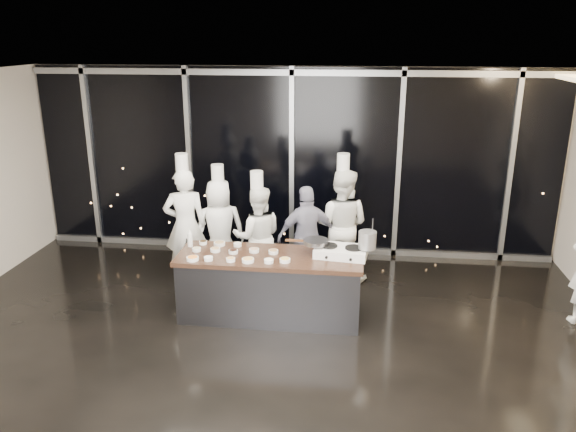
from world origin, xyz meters
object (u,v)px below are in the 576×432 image
(demo_counter, at_px, (270,286))
(chef_left, at_px, (220,228))
(guest, at_px, (307,236))
(chef_right, at_px, (341,224))
(frying_pan, at_px, (315,242))
(chef_center, at_px, (258,236))
(stock_pot, at_px, (367,240))
(chef_far_left, at_px, (185,225))
(stove, at_px, (341,251))

(demo_counter, xyz_separation_m, chef_left, (-0.99, 1.26, 0.35))
(guest, bearing_deg, chef_right, -170.39)
(chef_right, bearing_deg, frying_pan, 89.02)
(chef_left, bearing_deg, chef_center, 137.32)
(guest, bearing_deg, stock_pot, 109.98)
(chef_far_left, bearing_deg, guest, 165.14)
(frying_pan, height_order, chef_far_left, chef_far_left)
(chef_center, height_order, chef_right, chef_right)
(frying_pan, height_order, stock_pot, stock_pot)
(chef_center, bearing_deg, chef_left, -33.02)
(chef_left, bearing_deg, chef_far_left, 2.39)
(frying_pan, bearing_deg, guest, 108.13)
(stock_pot, xyz_separation_m, chef_left, (-2.26, 1.21, -0.35))
(stove, distance_m, chef_left, 2.26)
(chef_left, bearing_deg, stock_pot, 130.97)
(demo_counter, relative_size, guest, 1.57)
(demo_counter, distance_m, stove, 1.07)
(chef_far_left, relative_size, chef_right, 1.00)
(demo_counter, height_order, frying_pan, frying_pan)
(frying_pan, bearing_deg, stock_pot, -0.25)
(stock_pot, relative_size, chef_far_left, 0.11)
(chef_center, relative_size, guest, 1.15)
(chef_far_left, bearing_deg, stove, 141.68)
(stock_pot, relative_size, chef_right, 0.11)
(demo_counter, relative_size, chef_far_left, 1.22)
(chef_left, xyz_separation_m, chef_center, (0.65, -0.26, -0.01))
(chef_center, height_order, guest, chef_center)
(chef_left, height_order, guest, chef_left)
(chef_left, xyz_separation_m, guest, (1.39, -0.15, -0.02))
(stock_pot, bearing_deg, chef_right, 105.53)
(demo_counter, distance_m, chef_center, 1.11)
(chef_left, distance_m, chef_right, 1.90)
(chef_far_left, xyz_separation_m, chef_center, (1.13, -0.05, -0.12))
(stove, bearing_deg, chef_right, 98.53)
(demo_counter, bearing_deg, stove, 5.08)
(demo_counter, xyz_separation_m, chef_far_left, (-1.47, 1.05, 0.46))
(guest, bearing_deg, demo_counter, 50.46)
(chef_far_left, relative_size, guest, 1.29)
(stove, distance_m, guest, 1.17)
(chef_center, bearing_deg, chef_far_left, -13.81)
(demo_counter, bearing_deg, chef_far_left, 144.57)
(chef_far_left, bearing_deg, frying_pan, 139.56)
(stove, relative_size, frying_pan, 1.22)
(chef_far_left, bearing_deg, stock_pot, 143.43)
(chef_right, bearing_deg, stove, 104.48)
(guest, bearing_deg, chef_center, -11.46)
(chef_left, bearing_deg, guest, 152.80)
(stove, bearing_deg, guest, 124.73)
(frying_pan, distance_m, chef_right, 1.30)
(stock_pot, bearing_deg, guest, 129.54)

